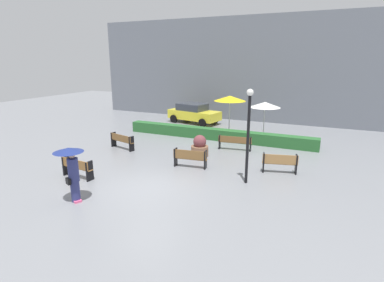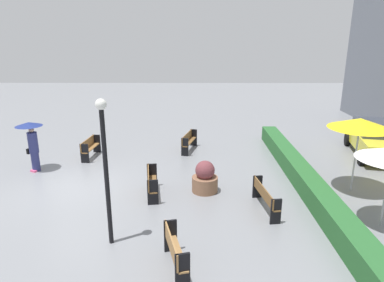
{
  "view_description": "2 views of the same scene",
  "coord_description": "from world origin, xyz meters",
  "px_view_note": "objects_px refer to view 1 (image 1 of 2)",
  "views": [
    {
      "loc": [
        6.5,
        -9.84,
        5.04
      ],
      "look_at": [
        0.18,
        3.96,
        1.01
      ],
      "focal_mm": 28.93,
      "sensor_mm": 36.0,
      "label": 1
    },
    {
      "loc": [
        11.61,
        4.35,
        5.33
      ],
      "look_at": [
        -1.36,
        4.29,
        1.39
      ],
      "focal_mm": 32.26,
      "sensor_mm": 36.0,
      "label": 2
    }
  ],
  "objects_px": {
    "bench_back_row": "(235,142)",
    "patio_umbrella_white": "(265,105)",
    "bench_mid_center": "(190,157)",
    "parked_car": "(194,113)",
    "patio_umbrella_yellow": "(230,98)",
    "bench_far_right": "(280,162)",
    "lamp_post": "(248,127)",
    "planter_pot": "(200,147)",
    "bench_near_left": "(77,167)",
    "pedestrian_with_umbrella": "(71,166)",
    "bench_far_left": "(122,140)"
  },
  "relations": [
    {
      "from": "bench_far_left",
      "to": "pedestrian_with_umbrella",
      "type": "bearing_deg",
      "value": -67.29
    },
    {
      "from": "bench_near_left",
      "to": "planter_pot",
      "type": "relative_size",
      "value": 1.41
    },
    {
      "from": "bench_near_left",
      "to": "bench_back_row",
      "type": "bearing_deg",
      "value": 54.51
    },
    {
      "from": "bench_back_row",
      "to": "patio_umbrella_white",
      "type": "height_order",
      "value": "patio_umbrella_white"
    },
    {
      "from": "bench_mid_center",
      "to": "bench_far_left",
      "type": "height_order",
      "value": "bench_mid_center"
    },
    {
      "from": "bench_back_row",
      "to": "bench_mid_center",
      "type": "bearing_deg",
      "value": -105.99
    },
    {
      "from": "planter_pot",
      "to": "patio_umbrella_yellow",
      "type": "xyz_separation_m",
      "value": [
        -0.08,
        5.27,
        2.0
      ]
    },
    {
      "from": "bench_near_left",
      "to": "pedestrian_with_umbrella",
      "type": "distance_m",
      "value": 2.6
    },
    {
      "from": "bench_back_row",
      "to": "planter_pot",
      "type": "height_order",
      "value": "planter_pot"
    },
    {
      "from": "bench_far_right",
      "to": "patio_umbrella_yellow",
      "type": "distance_m",
      "value": 7.79
    },
    {
      "from": "bench_near_left",
      "to": "bench_far_left",
      "type": "height_order",
      "value": "bench_near_left"
    },
    {
      "from": "lamp_post",
      "to": "patio_umbrella_yellow",
      "type": "xyz_separation_m",
      "value": [
        -3.32,
        7.89,
        0.09
      ]
    },
    {
      "from": "bench_mid_center",
      "to": "lamp_post",
      "type": "height_order",
      "value": "lamp_post"
    },
    {
      "from": "patio_umbrella_yellow",
      "to": "parked_car",
      "type": "bearing_deg",
      "value": 144.86
    },
    {
      "from": "pedestrian_with_umbrella",
      "to": "patio_umbrella_white",
      "type": "relative_size",
      "value": 0.85
    },
    {
      "from": "bench_far_left",
      "to": "patio_umbrella_yellow",
      "type": "bearing_deg",
      "value": 52.49
    },
    {
      "from": "parked_car",
      "to": "patio_umbrella_yellow",
      "type": "bearing_deg",
      "value": -35.14
    },
    {
      "from": "planter_pot",
      "to": "bench_back_row",
      "type": "bearing_deg",
      "value": 53.46
    },
    {
      "from": "pedestrian_with_umbrella",
      "to": "lamp_post",
      "type": "height_order",
      "value": "lamp_post"
    },
    {
      "from": "bench_far_right",
      "to": "pedestrian_with_umbrella",
      "type": "height_order",
      "value": "pedestrian_with_umbrella"
    },
    {
      "from": "lamp_post",
      "to": "patio_umbrella_white",
      "type": "relative_size",
      "value": 1.62
    },
    {
      "from": "bench_far_right",
      "to": "pedestrian_with_umbrella",
      "type": "relative_size",
      "value": 0.77
    },
    {
      "from": "parked_car",
      "to": "bench_far_left",
      "type": "bearing_deg",
      "value": -94.25
    },
    {
      "from": "lamp_post",
      "to": "parked_car",
      "type": "relative_size",
      "value": 0.88
    },
    {
      "from": "pedestrian_with_umbrella",
      "to": "lamp_post",
      "type": "xyz_separation_m",
      "value": [
        5.21,
        4.34,
        1.03
      ]
    },
    {
      "from": "bench_near_left",
      "to": "lamp_post",
      "type": "height_order",
      "value": "lamp_post"
    },
    {
      "from": "bench_far_left",
      "to": "lamp_post",
      "type": "relative_size",
      "value": 0.45
    },
    {
      "from": "bench_back_row",
      "to": "patio_umbrella_yellow",
      "type": "relative_size",
      "value": 0.71
    },
    {
      "from": "bench_near_left",
      "to": "planter_pot",
      "type": "distance_m",
      "value": 6.29
    },
    {
      "from": "bench_far_right",
      "to": "patio_umbrella_white",
      "type": "xyz_separation_m",
      "value": [
        -2.01,
        5.96,
        1.71
      ]
    },
    {
      "from": "lamp_post",
      "to": "parked_car",
      "type": "distance_m",
      "value": 12.95
    },
    {
      "from": "bench_mid_center",
      "to": "patio_umbrella_white",
      "type": "bearing_deg",
      "value": 73.98
    },
    {
      "from": "bench_mid_center",
      "to": "parked_car",
      "type": "height_order",
      "value": "parked_car"
    },
    {
      "from": "parked_car",
      "to": "planter_pot",
      "type": "bearing_deg",
      "value": -63.63
    },
    {
      "from": "bench_near_left",
      "to": "patio_umbrella_white",
      "type": "relative_size",
      "value": 0.67
    },
    {
      "from": "patio_umbrella_yellow",
      "to": "patio_umbrella_white",
      "type": "bearing_deg",
      "value": -4.01
    },
    {
      "from": "bench_far_right",
      "to": "pedestrian_with_umbrella",
      "type": "xyz_separation_m",
      "value": [
        -6.29,
        -6.11,
        0.85
      ]
    },
    {
      "from": "pedestrian_with_umbrella",
      "to": "patio_umbrella_yellow",
      "type": "bearing_deg",
      "value": 81.2
    },
    {
      "from": "bench_far_right",
      "to": "planter_pot",
      "type": "bearing_deg",
      "value": 168.84
    },
    {
      "from": "patio_umbrella_yellow",
      "to": "parked_car",
      "type": "height_order",
      "value": "patio_umbrella_yellow"
    },
    {
      "from": "planter_pot",
      "to": "patio_umbrella_white",
      "type": "bearing_deg",
      "value": 65.61
    },
    {
      "from": "bench_far_right",
      "to": "patio_umbrella_yellow",
      "type": "relative_size",
      "value": 0.59
    },
    {
      "from": "bench_back_row",
      "to": "parked_car",
      "type": "distance_m",
      "value": 8.16
    },
    {
      "from": "bench_mid_center",
      "to": "bench_back_row",
      "type": "xyz_separation_m",
      "value": [
        1.07,
        3.74,
        -0.02
      ]
    },
    {
      "from": "bench_far_right",
      "to": "lamp_post",
      "type": "relative_size",
      "value": 0.4
    },
    {
      "from": "lamp_post",
      "to": "parked_car",
      "type": "xyz_separation_m",
      "value": [
        -7.22,
        10.63,
        -1.59
      ]
    },
    {
      "from": "parked_car",
      "to": "patio_umbrella_white",
      "type": "bearing_deg",
      "value": -24.84
    },
    {
      "from": "bench_far_left",
      "to": "patio_umbrella_yellow",
      "type": "relative_size",
      "value": 0.66
    },
    {
      "from": "lamp_post",
      "to": "patio_umbrella_yellow",
      "type": "height_order",
      "value": "lamp_post"
    },
    {
      "from": "bench_back_row",
      "to": "patio_umbrella_white",
      "type": "relative_size",
      "value": 0.79
    }
  ]
}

